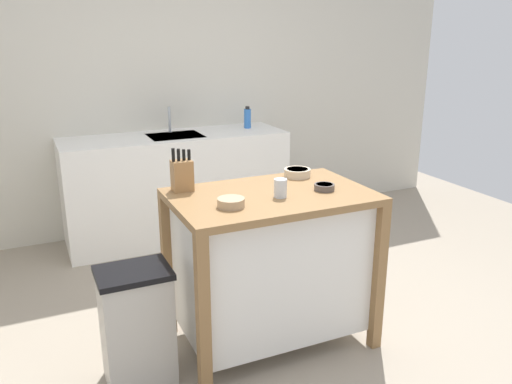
{
  "coord_description": "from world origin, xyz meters",
  "views": [
    {
      "loc": [
        -1.23,
        -2.33,
        1.75
      ],
      "look_at": [
        -0.03,
        0.29,
        0.85
      ],
      "focal_mm": 36.54,
      "sensor_mm": 36.0,
      "label": 1
    }
  ],
  "objects_px": {
    "bowl_stoneware_deep": "(297,172)",
    "drinking_cup": "(280,188)",
    "trash_bin": "(137,326)",
    "bowl_ceramic_small": "(231,202)",
    "bottle_hand_soap": "(247,118)",
    "sink_faucet": "(169,120)",
    "kitchen_island": "(271,260)",
    "bowl_ceramic_wide": "(324,187)",
    "knife_block": "(182,175)"
  },
  "relations": [
    {
      "from": "bowl_ceramic_small",
      "to": "bottle_hand_soap",
      "type": "height_order",
      "value": "bottle_hand_soap"
    },
    {
      "from": "drinking_cup",
      "to": "sink_faucet",
      "type": "height_order",
      "value": "sink_faucet"
    },
    {
      "from": "bowl_ceramic_wide",
      "to": "trash_bin",
      "type": "bearing_deg",
      "value": 179.67
    },
    {
      "from": "bowl_stoneware_deep",
      "to": "drinking_cup",
      "type": "relative_size",
      "value": 1.6
    },
    {
      "from": "knife_block",
      "to": "bottle_hand_soap",
      "type": "height_order",
      "value": "knife_block"
    },
    {
      "from": "knife_block",
      "to": "drinking_cup",
      "type": "height_order",
      "value": "knife_block"
    },
    {
      "from": "knife_block",
      "to": "drinking_cup",
      "type": "xyz_separation_m",
      "value": [
        0.44,
        -0.33,
        -0.04
      ]
    },
    {
      "from": "bowl_stoneware_deep",
      "to": "bowl_ceramic_small",
      "type": "bearing_deg",
      "value": -148.05
    },
    {
      "from": "bowl_ceramic_small",
      "to": "trash_bin",
      "type": "relative_size",
      "value": 0.22
    },
    {
      "from": "bowl_ceramic_wide",
      "to": "bowl_ceramic_small",
      "type": "xyz_separation_m",
      "value": [
        -0.58,
        -0.05,
        0.01
      ]
    },
    {
      "from": "kitchen_island",
      "to": "drinking_cup",
      "type": "bearing_deg",
      "value": -80.53
    },
    {
      "from": "kitchen_island",
      "to": "sink_faucet",
      "type": "distance_m",
      "value": 2.0
    },
    {
      "from": "bowl_ceramic_small",
      "to": "bottle_hand_soap",
      "type": "relative_size",
      "value": 0.72
    },
    {
      "from": "sink_faucet",
      "to": "bowl_ceramic_small",
      "type": "bearing_deg",
      "value": -97.12
    },
    {
      "from": "bottle_hand_soap",
      "to": "drinking_cup",
      "type": "bearing_deg",
      "value": -108.67
    },
    {
      "from": "bowl_ceramic_wide",
      "to": "bowl_ceramic_small",
      "type": "height_order",
      "value": "bowl_ceramic_small"
    },
    {
      "from": "trash_bin",
      "to": "drinking_cup",
      "type": "bearing_deg",
      "value": -1.26
    },
    {
      "from": "trash_bin",
      "to": "kitchen_island",
      "type": "bearing_deg",
      "value": 4.68
    },
    {
      "from": "kitchen_island",
      "to": "knife_block",
      "type": "height_order",
      "value": "knife_block"
    },
    {
      "from": "bowl_ceramic_wide",
      "to": "bottle_hand_soap",
      "type": "xyz_separation_m",
      "value": [
        0.37,
        1.91,
        0.07
      ]
    },
    {
      "from": "trash_bin",
      "to": "bowl_ceramic_small",
      "type": "bearing_deg",
      "value": -6.65
    },
    {
      "from": "bowl_stoneware_deep",
      "to": "sink_faucet",
      "type": "distance_m",
      "value": 1.73
    },
    {
      "from": "drinking_cup",
      "to": "sink_faucet",
      "type": "xyz_separation_m",
      "value": [
        -0.04,
        2.02,
        0.06
      ]
    },
    {
      "from": "bowl_ceramic_wide",
      "to": "knife_block",
      "type": "bearing_deg",
      "value": 155.99
    },
    {
      "from": "bottle_hand_soap",
      "to": "bowl_ceramic_small",
      "type": "bearing_deg",
      "value": -115.76
    },
    {
      "from": "bowl_stoneware_deep",
      "to": "kitchen_island",
      "type": "bearing_deg",
      "value": -140.89
    },
    {
      "from": "knife_block",
      "to": "bowl_ceramic_wide",
      "type": "bearing_deg",
      "value": -24.01
    },
    {
      "from": "sink_faucet",
      "to": "bottle_hand_soap",
      "type": "bearing_deg",
      "value": -7.42
    },
    {
      "from": "kitchen_island",
      "to": "sink_faucet",
      "type": "relative_size",
      "value": 4.94
    },
    {
      "from": "bowl_stoneware_deep",
      "to": "knife_block",
      "type": "bearing_deg",
      "value": 179.04
    },
    {
      "from": "drinking_cup",
      "to": "trash_bin",
      "type": "bearing_deg",
      "value": 178.74
    },
    {
      "from": "kitchen_island",
      "to": "bowl_ceramic_wide",
      "type": "distance_m",
      "value": 0.51
    },
    {
      "from": "kitchen_island",
      "to": "drinking_cup",
      "type": "height_order",
      "value": "drinking_cup"
    },
    {
      "from": "knife_block",
      "to": "drinking_cup",
      "type": "distance_m",
      "value": 0.55
    },
    {
      "from": "knife_block",
      "to": "bottle_hand_soap",
      "type": "xyz_separation_m",
      "value": [
        1.09,
        1.6,
        0.0
      ]
    },
    {
      "from": "kitchen_island",
      "to": "trash_bin",
      "type": "xyz_separation_m",
      "value": [
        -0.78,
        -0.06,
        -0.19
      ]
    },
    {
      "from": "bowl_ceramic_small",
      "to": "trash_bin",
      "type": "distance_m",
      "value": 0.79
    },
    {
      "from": "bowl_ceramic_small",
      "to": "drinking_cup",
      "type": "height_order",
      "value": "drinking_cup"
    },
    {
      "from": "bottle_hand_soap",
      "to": "knife_block",
      "type": "bearing_deg",
      "value": -124.3
    },
    {
      "from": "bowl_ceramic_small",
      "to": "sink_faucet",
      "type": "height_order",
      "value": "sink_faucet"
    },
    {
      "from": "drinking_cup",
      "to": "trash_bin",
      "type": "xyz_separation_m",
      "value": [
        -0.8,
        0.02,
        -0.64
      ]
    },
    {
      "from": "bowl_stoneware_deep",
      "to": "trash_bin",
      "type": "relative_size",
      "value": 0.25
    },
    {
      "from": "knife_block",
      "to": "bottle_hand_soap",
      "type": "distance_m",
      "value": 1.93
    },
    {
      "from": "trash_bin",
      "to": "bottle_hand_soap",
      "type": "xyz_separation_m",
      "value": [
        1.45,
        1.91,
        0.68
      ]
    },
    {
      "from": "bowl_ceramic_small",
      "to": "bottle_hand_soap",
      "type": "distance_m",
      "value": 2.19
    },
    {
      "from": "sink_faucet",
      "to": "bottle_hand_soap",
      "type": "distance_m",
      "value": 0.7
    },
    {
      "from": "sink_faucet",
      "to": "bottle_hand_soap",
      "type": "relative_size",
      "value": 1.13
    },
    {
      "from": "knife_block",
      "to": "bowl_stoneware_deep",
      "type": "height_order",
      "value": "knife_block"
    },
    {
      "from": "kitchen_island",
      "to": "trash_bin",
      "type": "height_order",
      "value": "kitchen_island"
    },
    {
      "from": "bowl_ceramic_small",
      "to": "sink_faucet",
      "type": "xyz_separation_m",
      "value": [
        0.26,
        2.06,
        0.09
      ]
    }
  ]
}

